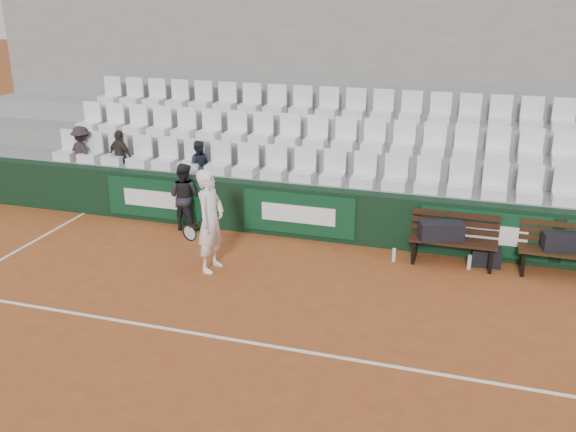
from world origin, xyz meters
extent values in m
plane|color=#9D4D23|center=(0.00, 0.00, 0.00)|extent=(80.00, 80.00, 0.00)
cube|color=white|center=(0.00, 0.00, 0.00)|extent=(18.00, 0.06, 0.01)
cube|color=black|center=(0.00, 4.00, 0.50)|extent=(18.00, 0.30, 1.00)
cube|color=#0C381E|center=(-3.20, 3.83, 0.52)|extent=(2.20, 0.04, 0.82)
cube|color=#0C381E|center=(-0.20, 3.83, 0.52)|extent=(2.20, 0.04, 0.82)
cube|color=#0C381E|center=(3.20, 3.83, 0.52)|extent=(2.20, 0.04, 0.82)
cube|color=gray|center=(0.00, 4.62, 0.50)|extent=(18.00, 0.95, 1.00)
cube|color=gray|center=(0.00, 5.58, 0.72)|extent=(18.00, 0.95, 1.45)
cube|color=gray|center=(0.00, 6.53, 0.95)|extent=(18.00, 0.95, 1.90)
cube|color=gray|center=(0.00, 7.15, 2.20)|extent=(18.00, 0.30, 4.40)
cube|color=white|center=(0.00, 4.45, 1.31)|extent=(11.90, 0.44, 0.63)
cube|color=white|center=(0.00, 5.40, 1.77)|extent=(11.90, 0.44, 0.63)
cube|color=white|center=(0.00, 6.35, 2.21)|extent=(11.90, 0.44, 0.63)
cube|color=#32190F|center=(2.70, 3.53, 0.23)|extent=(1.50, 0.56, 0.45)
cube|color=#362010|center=(4.52, 3.56, 0.23)|extent=(1.50, 0.56, 0.45)
cube|color=black|center=(2.49, 3.49, 0.61)|extent=(0.81, 0.55, 0.32)
cube|color=black|center=(4.45, 3.61, 0.59)|extent=(0.67, 0.40, 0.29)
cube|color=black|center=(3.28, 3.64, 0.15)|extent=(0.51, 0.33, 0.30)
cylinder|color=silver|center=(1.71, 3.33, 0.12)|extent=(0.07, 0.07, 0.24)
cylinder|color=silver|center=(3.01, 3.39, 0.13)|extent=(0.07, 0.07, 0.26)
imported|color=white|center=(-1.23, 2.08, 0.89)|extent=(0.48, 0.68, 1.78)
torus|color=black|center=(-1.63, 2.08, 0.62)|extent=(0.19, 0.30, 0.26)
cylinder|color=black|center=(-1.50, 2.08, 0.81)|extent=(0.26, 0.03, 0.20)
imported|color=black|center=(-2.52, 3.69, 0.68)|extent=(0.72, 0.60, 1.36)
imported|color=#271F25|center=(-5.32, 4.50, 1.60)|extent=(0.89, 0.71, 1.20)
imported|color=#2F2B26|center=(-4.38, 4.50, 1.59)|extent=(0.74, 0.47, 1.17)
imported|color=#1D222B|center=(-2.56, 4.50, 1.54)|extent=(0.62, 0.55, 1.08)
camera|label=1|loc=(3.01, -7.18, 4.68)|focal=40.00mm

